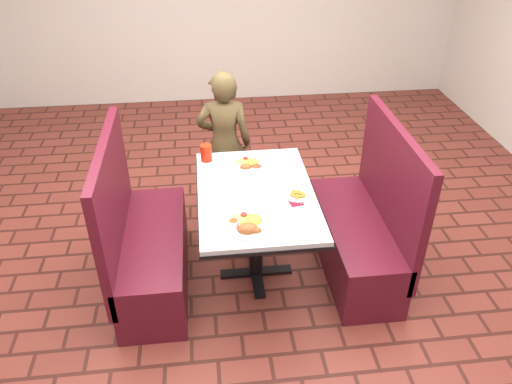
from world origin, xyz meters
The scene contains 15 objects.
room centered at (0.00, 0.00, 1.91)m, with size 7.00×7.04×2.82m.
dining_table centered at (0.00, 0.00, 0.65)m, with size 0.81×1.21×0.75m.
booth_bench_left centered at (-0.80, 0.00, 0.33)m, with size 0.47×1.20×1.17m.
booth_bench_right centered at (0.80, 0.00, 0.33)m, with size 0.47×1.20×1.17m.
diner_person centered at (-0.16, 0.95, 0.64)m, with size 0.47×0.31×1.29m, color brown.
near_dinner_plate centered at (-0.10, -0.39, 0.78)m, with size 0.30×0.30×0.09m.
far_dinner_plate centered at (-0.01, 0.36, 0.77)m, with size 0.25×0.25×0.07m.
plantain_plate centered at (0.27, -0.08, 0.76)m, with size 0.17×0.17×0.03m.
maroon_napkin centered at (0.25, -0.16, 0.75)m, with size 0.09×0.09×0.00m, color maroon.
spoon_utensil centered at (0.26, -0.14, 0.75)m, with size 0.01×0.13×0.00m, color silver.
red_tumbler centered at (-0.32, 0.49, 0.81)m, with size 0.09×0.09×0.13m, color red.
paper_napkin centered at (0.25, -0.51, 0.76)m, with size 0.18×0.13×0.01m, color silver.
knife_utensil centered at (-0.05, -0.37, 0.76)m, with size 0.01×0.19×0.00m, color silver.
fork_utensil centered at (-0.11, -0.33, 0.76)m, with size 0.01×0.15×0.00m, color silver.
lettuce_shreds centered at (0.04, 0.06, 0.75)m, with size 0.28×0.32×0.00m, color #93C850, non-canonical shape.
Camera 1 is at (-0.33, -2.86, 2.63)m, focal length 35.00 mm.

